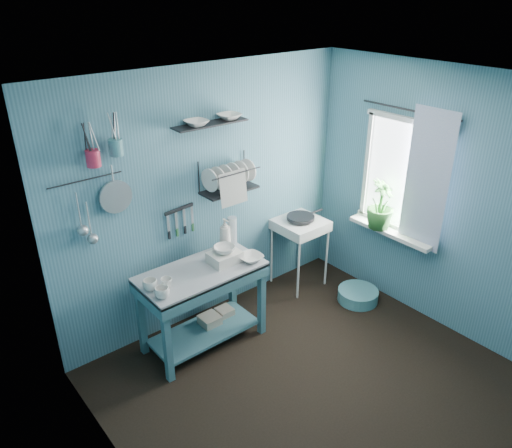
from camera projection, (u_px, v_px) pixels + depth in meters
floor at (314, 385)px, 4.27m from camera, size 3.20×3.20×0.00m
ceiling at (335, 88)px, 3.17m from camera, size 3.20×3.20×0.00m
wall_back at (209, 198)px, 4.76m from camera, size 3.20×0.00×3.20m
wall_left at (126, 349)px, 2.81m from camera, size 0.00×3.00×3.00m
wall_right at (442, 204)px, 4.64m from camera, size 0.00×3.00×3.00m
work_counter at (203, 307)px, 4.61m from camera, size 1.18×0.67×0.80m
mug_left at (162, 293)px, 4.03m from camera, size 0.12×0.12×0.10m
mug_mid at (167, 283)px, 4.16m from camera, size 0.14×0.14×0.09m
mug_right at (150, 285)px, 4.13m from camera, size 0.17×0.17×0.10m
wash_tub at (225, 257)px, 4.54m from camera, size 0.28×0.22×0.10m
tub_bowl at (224, 249)px, 4.51m from camera, size 0.20×0.19×0.06m
soap_bottle at (225, 233)px, 4.75m from camera, size 0.12×0.12×0.30m
water_bottle at (232, 231)px, 4.82m from camera, size 0.09×0.09×0.28m
counter_bowl at (251, 258)px, 4.58m from camera, size 0.22×0.22×0.05m
hotplate_stand at (299, 252)px, 5.55m from camera, size 0.56×0.56×0.79m
frying_pan at (301, 217)px, 5.36m from camera, size 0.30×0.30×0.03m
knife_strip at (179, 209)px, 4.55m from camera, size 0.32×0.06×0.03m
dish_rack at (229, 175)px, 4.66m from camera, size 0.56×0.27×0.32m
upper_shelf at (210, 124)px, 4.36m from camera, size 0.71×0.20×0.02m
shelf_bowl_left at (196, 122)px, 4.26m from camera, size 0.21×0.21×0.05m
shelf_bowl_right at (229, 116)px, 4.46m from camera, size 0.21×0.21×0.05m
utensil_cup_magenta at (93, 158)px, 3.80m from camera, size 0.11×0.11×0.13m
utensil_cup_teal at (116, 147)px, 3.89m from camera, size 0.11×0.11×0.13m
colander at (116, 197)px, 4.07m from camera, size 0.28×0.03×0.28m
ladle_outer at (79, 210)px, 3.91m from camera, size 0.01×0.01×0.30m
ladle_inner at (89, 219)px, 3.99m from camera, size 0.01×0.01×0.30m
hook_rail at (86, 180)px, 3.87m from camera, size 0.60×0.01×0.01m
window_glass at (403, 176)px, 4.87m from camera, size 0.00×1.10×1.10m
windowsill at (390, 232)px, 5.08m from camera, size 0.16×0.95×0.04m
curtain at (427, 181)px, 4.61m from camera, size 0.00×1.35×1.35m
curtain_rod at (409, 110)px, 4.56m from camera, size 0.02×1.05×0.02m
potted_plant at (381, 205)px, 5.02m from camera, size 0.36×0.36×0.51m
storage_tin_large at (210, 325)px, 4.83m from camera, size 0.18×0.18×0.22m
storage_tin_small at (225, 317)px, 4.97m from camera, size 0.15×0.15×0.20m
floor_basin at (358, 295)px, 5.37m from camera, size 0.43×0.43×0.13m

